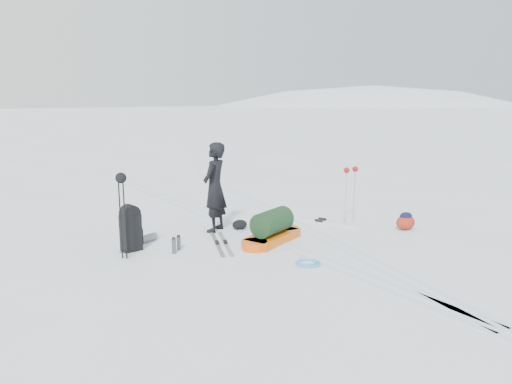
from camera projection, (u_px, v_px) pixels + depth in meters
ground at (263, 237)px, 9.97m from camera, size 200.00×200.00×0.00m
snow_hill_backdrop at (298, 384)px, 125.68m from camera, size 359.50×192.00×162.45m
ski_tracks at (265, 224)px, 11.01m from camera, size 3.38×17.97×0.01m
skier at (215, 187)px, 10.27m from camera, size 0.81×0.77×1.86m
pulk_sled at (272, 230)px, 9.63m from camera, size 1.71×1.12×0.64m
expedition_rucksack at (133, 229)px, 9.12m from camera, size 0.84×0.69×0.86m
ski_poles_black at (121, 188)px, 8.46m from camera, size 0.19×0.19×1.52m
ski_poles_silver at (351, 176)px, 10.88m from camera, size 0.40×0.16×1.26m
touring_skis_grey at (221, 243)px, 9.53m from camera, size 0.74×1.60×0.06m
touring_skis_white at (321, 221)px, 11.20m from camera, size 0.96×1.70×0.06m
rope_coil at (308, 262)px, 8.41m from camera, size 0.53×0.53×0.05m
small_daypack at (406, 221)px, 10.51m from camera, size 0.44×0.33×0.38m
thermos_pair at (176, 244)px, 9.05m from camera, size 0.23×0.24×0.30m
stuff_sack at (240, 225)px, 10.55m from camera, size 0.39×0.34×0.21m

